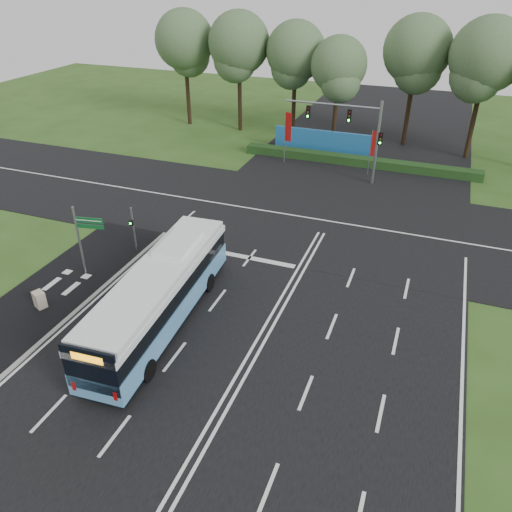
% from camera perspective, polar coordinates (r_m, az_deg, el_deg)
% --- Properties ---
extents(ground, '(120.00, 120.00, 0.00)m').
position_cam_1_polar(ground, '(27.43, 1.90, -6.58)').
color(ground, '#2F4D19').
rests_on(ground, ground).
extents(road_main, '(20.00, 120.00, 0.04)m').
position_cam_1_polar(road_main, '(27.42, 1.90, -6.54)').
color(road_main, black).
rests_on(road_main, ground).
extents(road_cross, '(120.00, 14.00, 0.05)m').
position_cam_1_polar(road_cross, '(37.33, 7.95, 4.01)').
color(road_cross, black).
rests_on(road_cross, ground).
extents(bike_path, '(5.00, 18.00, 0.06)m').
position_cam_1_polar(bike_path, '(31.06, -22.49, -4.23)').
color(bike_path, black).
rests_on(bike_path, ground).
extents(kerb_strip, '(0.25, 18.00, 0.12)m').
position_cam_1_polar(kerb_strip, '(29.60, -19.01, -5.23)').
color(kerb_strip, gray).
rests_on(kerb_strip, ground).
extents(city_bus, '(3.44, 12.67, 3.60)m').
position_cam_1_polar(city_bus, '(26.15, -10.93, -4.41)').
color(city_bus, '#5390C1').
rests_on(city_bus, ground).
extents(pedestrian_signal, '(0.27, 0.41, 3.13)m').
position_cam_1_polar(pedestrian_signal, '(33.26, -13.86, 3.13)').
color(pedestrian_signal, gray).
rests_on(pedestrian_signal, ground).
extents(street_sign, '(1.74, 0.42, 4.53)m').
position_cam_1_polar(street_sign, '(30.95, -19.11, 2.42)').
color(street_sign, gray).
rests_on(street_sign, ground).
extents(utility_cabinet, '(0.77, 0.71, 1.03)m').
position_cam_1_polar(utility_cabinet, '(30.02, -23.48, -4.63)').
color(utility_cabinet, '#C3B49D').
rests_on(utility_cabinet, ground).
extents(banner_flag_left, '(0.70, 0.28, 4.92)m').
position_cam_1_polar(banner_flag_left, '(47.28, 3.60, 14.16)').
color(banner_flag_left, gray).
rests_on(banner_flag_left, ground).
extents(banner_flag_mid, '(0.61, 0.12, 4.13)m').
position_cam_1_polar(banner_flag_mid, '(45.47, 13.26, 12.10)').
color(banner_flag_mid, gray).
rests_on(banner_flag_mid, ground).
extents(traffic_light_gantry, '(8.41, 0.28, 7.00)m').
position_cam_1_polar(traffic_light_gantry, '(43.44, 11.44, 14.15)').
color(traffic_light_gantry, gray).
rests_on(traffic_light_gantry, ground).
extents(hedge, '(22.00, 1.20, 0.80)m').
position_cam_1_polar(hedge, '(48.53, 11.58, 10.57)').
color(hedge, black).
rests_on(hedge, ground).
extents(blue_hoarding, '(10.00, 0.30, 2.20)m').
position_cam_1_polar(blue_hoarding, '(51.35, 7.71, 12.85)').
color(blue_hoarding, '#1D5F9D').
rests_on(blue_hoarding, ground).
extents(eucalyptus_row, '(42.06, 9.42, 12.77)m').
position_cam_1_polar(eucalyptus_row, '(53.10, 10.71, 21.96)').
color(eucalyptus_row, black).
rests_on(eucalyptus_row, ground).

